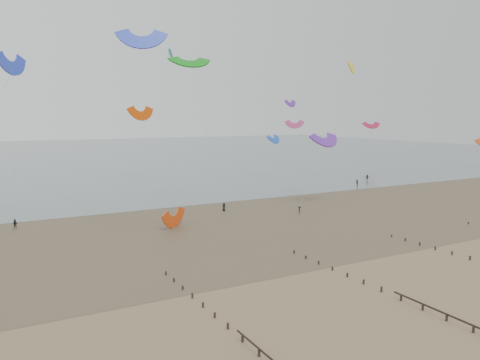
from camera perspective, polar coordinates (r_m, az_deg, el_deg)
name	(u,v)px	position (r m, az deg, el deg)	size (l,w,h in m)	color
ground	(328,287)	(52.35, 10.67, -12.72)	(500.00, 500.00, 0.00)	brown
sea_and_shore	(177,226)	(79.31, -7.67, -5.58)	(500.00, 665.00, 0.03)	#475654
kitesurfers	(255,196)	(102.57, 1.86, -2.01)	(135.07, 30.81, 1.79)	black
grounded_kite	(175,227)	(78.62, -7.98, -5.71)	(5.85, 3.06, 4.45)	#DF430E
kites_airborne	(97,106)	(126.51, -17.02, 8.66)	(255.78, 125.61, 31.94)	blue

